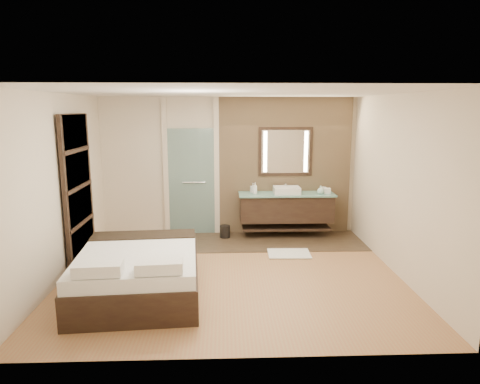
{
  "coord_description": "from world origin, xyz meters",
  "views": [
    {
      "loc": [
        -0.11,
        -6.16,
        2.48
      ],
      "look_at": [
        0.15,
        0.6,
        1.15
      ],
      "focal_mm": 32.0,
      "sensor_mm": 36.0,
      "label": 1
    }
  ],
  "objects_px": {
    "mirror_unit": "(286,152)",
    "vanity": "(286,208)",
    "bed": "(139,273)",
    "waste_bin": "(225,232)"
  },
  "relations": [
    {
      "from": "mirror_unit",
      "to": "bed",
      "type": "bearing_deg",
      "value": -129.7
    },
    {
      "from": "mirror_unit",
      "to": "bed",
      "type": "xyz_separation_m",
      "value": [
        -2.36,
        -2.85,
        -1.34
      ]
    },
    {
      "from": "vanity",
      "to": "bed",
      "type": "xyz_separation_m",
      "value": [
        -2.36,
        -2.61,
        -0.27
      ]
    },
    {
      "from": "vanity",
      "to": "waste_bin",
      "type": "height_order",
      "value": "vanity"
    },
    {
      "from": "vanity",
      "to": "waste_bin",
      "type": "relative_size",
      "value": 7.45
    },
    {
      "from": "mirror_unit",
      "to": "bed",
      "type": "height_order",
      "value": "mirror_unit"
    },
    {
      "from": "mirror_unit",
      "to": "waste_bin",
      "type": "bearing_deg",
      "value": -165.67
    },
    {
      "from": "mirror_unit",
      "to": "vanity",
      "type": "bearing_deg",
      "value": -90.0
    },
    {
      "from": "vanity",
      "to": "waste_bin",
      "type": "xyz_separation_m",
      "value": [
        -1.2,
        -0.07,
        -0.46
      ]
    },
    {
      "from": "waste_bin",
      "to": "vanity",
      "type": "bearing_deg",
      "value": 3.24
    }
  ]
}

